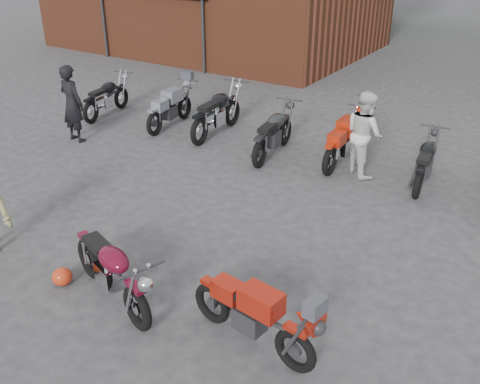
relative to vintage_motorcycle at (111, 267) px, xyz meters
The scene contains 12 objects.
ground 0.98m from the vintage_motorcycle, 59.02° to the left, with size 90.00×90.00×0.00m, color #343437.
vintage_motorcycle is the anchor object (origin of this frame).
sportbike 2.04m from the vintage_motorcycle, ahead, with size 1.78×0.59×1.04m, color #A71C0D, non-canonical shape.
helmet 1.01m from the vintage_motorcycle, behind, with size 0.29×0.29×0.26m, color red.
person_dark 6.42m from the vintage_motorcycle, 142.65° to the left, with size 0.65×0.43×1.79m, color black.
person_light 5.91m from the vintage_motorcycle, 77.97° to the left, with size 0.84×0.65×1.73m, color silver.
row_bike_0 8.08m from the vintage_motorcycle, 135.95° to the left, with size 1.87×0.62×1.09m, color black, non-canonical shape.
row_bike_1 7.00m from the vintage_motorcycle, 123.24° to the left, with size 1.91×0.63×1.11m, color gray, non-canonical shape.
row_bike_2 6.54m from the vintage_motorcycle, 112.77° to the left, with size 2.13×0.70×1.24m, color black, non-canonical shape.
row_bike_3 5.69m from the vintage_motorcycle, 97.59° to the left, with size 1.99×0.66×1.15m, color #252628, non-canonical shape.
row_bike_4 6.12m from the vintage_motorcycle, 83.28° to the left, with size 1.97×0.65×1.14m, color red, non-canonical shape.
row_bike_5 6.44m from the vintage_motorcycle, 67.64° to the left, with size 1.80×0.60×1.05m, color black, non-canonical shape.
Camera 1 is at (4.18, -4.65, 4.62)m, focal length 40.00 mm.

